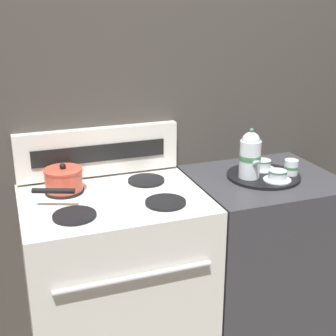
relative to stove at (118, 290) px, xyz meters
The scene contains 10 objects.
wall_back 0.79m from the stove, 43.40° to the left, with size 6.00×0.05×2.20m.
stove is the anchor object (origin of this frame).
control_panel 0.65m from the stove, 90.00° to the left, with size 0.77×0.05×0.23m.
side_counter 0.74m from the stove, ahead, with size 0.68×0.60×0.93m.
saucepan 0.58m from the stove, 145.63° to the left, with size 0.23×0.28×0.12m.
serving_tray 0.87m from the stove, ahead, with size 0.35×0.35×0.01m.
teapot 0.88m from the stove, ahead, with size 0.10×0.16×0.24m.
teacup_left 0.92m from the stove, ahead, with size 0.13×0.13×0.05m.
teacup_right 0.91m from the stove, ahead, with size 0.13×0.13×0.05m.
creamer_jug 1.00m from the stove, ahead, with size 0.07×0.07×0.07m.
Camera 1 is at (-0.75, -1.82, 1.72)m, focal length 50.00 mm.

